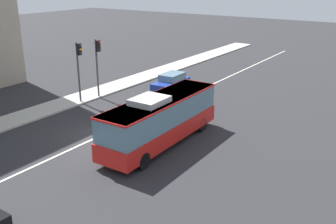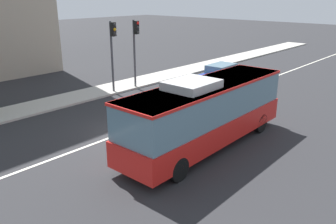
{
  "view_description": "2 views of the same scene",
  "coord_description": "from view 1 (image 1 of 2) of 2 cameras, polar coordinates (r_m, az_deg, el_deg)",
  "views": [
    {
      "loc": [
        -17.81,
        -17.67,
        10.37
      ],
      "look_at": [
        4.15,
        -2.64,
        0.99
      ],
      "focal_mm": 41.56,
      "sensor_mm": 36.0,
      "label": 1
    },
    {
      "loc": [
        -11.5,
        -13.11,
        6.95
      ],
      "look_at": [
        1.56,
        -1.32,
        0.95
      ],
      "focal_mm": 36.91,
      "sensor_mm": 36.0,
      "label": 2
    }
  ],
  "objects": [
    {
      "name": "sedan_blue",
      "position": [
        37.58,
        0.48,
        4.54
      ],
      "size": [
        4.57,
        1.98,
        1.46
      ],
      "rotation": [
        0.0,
        0.0,
        3.18
      ],
      "color": "#1E3899",
      "rests_on": "ground_plane"
    },
    {
      "name": "ground_plane",
      "position": [
        27.14,
        -9.6,
        -3.33
      ],
      "size": [
        160.0,
        160.0,
        0.0
      ],
      "primitive_type": "plane",
      "color": "#28282B"
    },
    {
      "name": "traffic_light_near_corner",
      "position": [
        34.58,
        -10.25,
        7.75
      ],
      "size": [
        0.34,
        0.62,
        5.2
      ],
      "rotation": [
        0.0,
        0.0,
        -1.51
      ],
      "color": "#47474C",
      "rests_on": "ground_plane"
    },
    {
      "name": "transit_bus",
      "position": [
        24.69,
        -1.06,
        -0.88
      ],
      "size": [
        10.03,
        2.63,
        3.46
      ],
      "rotation": [
        0.0,
        0.0,
        0.01
      ],
      "color": "red",
      "rests_on": "ground_plane"
    },
    {
      "name": "traffic_light_mid_block",
      "position": [
        33.32,
        -12.93,
        7.14
      ],
      "size": [
        0.33,
        0.62,
        5.2
      ],
      "rotation": [
        0.0,
        0.0,
        -1.53
      ],
      "color": "#47474C",
      "rests_on": "ground_plane"
    },
    {
      "name": "sidewalk_kerb",
      "position": [
        32.44,
        -19.13,
        -0.21
      ],
      "size": [
        80.0,
        2.7,
        0.14
      ],
      "primitive_type": "cube",
      "color": "#B2ADA3",
      "rests_on": "ground_plane"
    },
    {
      "name": "lane_centre_line",
      "position": [
        27.14,
        -9.6,
        -3.32
      ],
      "size": [
        76.0,
        0.16,
        0.01
      ],
      "primitive_type": "cube",
      "color": "silver",
      "rests_on": "ground_plane"
    }
  ]
}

